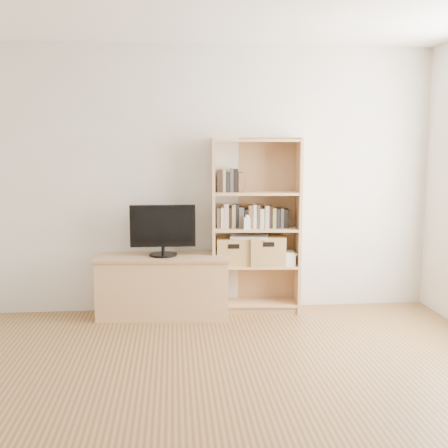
{
  "coord_description": "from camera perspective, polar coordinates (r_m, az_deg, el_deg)",
  "views": [
    {
      "loc": [
        -0.33,
        -3.04,
        1.65
      ],
      "look_at": [
        0.12,
        1.9,
        0.94
      ],
      "focal_mm": 45.0,
      "sensor_mm": 36.0,
      "label": 1
    }
  ],
  "objects": [
    {
      "name": "floor",
      "position": [
        3.47,
        0.98,
        -20.27
      ],
      "size": [
        4.5,
        5.0,
        0.01
      ],
      "primitive_type": "cube",
      "color": "brown",
      "rests_on": "ground"
    },
    {
      "name": "back_wall",
      "position": [
        5.56,
        -1.77,
        4.48
      ],
      "size": [
        4.5,
        0.02,
        2.6
      ],
      "primitive_type": "cube",
      "color": "beige",
      "rests_on": "floor"
    },
    {
      "name": "tv_stand",
      "position": [
        5.48,
        -6.15,
        -6.39
      ],
      "size": [
        1.27,
        0.56,
        0.57
      ],
      "primitive_type": "cube",
      "rotation": [
        0.0,
        0.0,
        -0.07
      ],
      "color": "tan",
      "rests_on": "floor"
    },
    {
      "name": "bookshelf",
      "position": [
        5.5,
        3.29,
        -0.19
      ],
      "size": [
        0.88,
        0.37,
        1.72
      ],
      "primitive_type": "cube",
      "rotation": [
        0.0,
        0.0,
        -0.07
      ],
      "color": "tan",
      "rests_on": "floor"
    },
    {
      "name": "television",
      "position": [
        5.37,
        -6.23,
        -0.66
      ],
      "size": [
        0.62,
        0.05,
        0.49
      ],
      "primitive_type": "cube",
      "rotation": [
        0.0,
        0.0,
        -0.01
      ],
      "color": "black",
      "rests_on": "tv_stand"
    },
    {
      "name": "books_row_mid",
      "position": [
        5.51,
        3.28,
        0.74
      ],
      "size": [
        0.81,
        0.19,
        0.21
      ],
      "primitive_type": "cube",
      "rotation": [
        0.0,
        0.0,
        -0.05
      ],
      "color": "#3E3933",
      "rests_on": "bookshelf"
    },
    {
      "name": "books_row_upper",
      "position": [
        5.46,
        1.31,
        4.25
      ],
      "size": [
        0.36,
        0.15,
        0.18
      ],
      "primitive_type": "cube",
      "rotation": [
        0.0,
        0.0,
        -0.05
      ],
      "color": "#3E3933",
      "rests_on": "bookshelf"
    },
    {
      "name": "baby_monitor",
      "position": [
        5.39,
        2.35,
        0.06
      ],
      "size": [
        0.06,
        0.04,
        0.12
      ],
      "primitive_type": "cube",
      "rotation": [
        0.0,
        0.0,
        -0.06
      ],
      "color": "white",
      "rests_on": "bookshelf"
    },
    {
      "name": "basket_left",
      "position": [
        5.52,
        0.9,
        -2.77
      ],
      "size": [
        0.33,
        0.28,
        0.26
      ],
      "primitive_type": "cube",
      "rotation": [
        0.0,
        0.0,
        -0.04
      ],
      "color": "tan",
      "rests_on": "bookshelf"
    },
    {
      "name": "basket_right",
      "position": [
        5.54,
        4.35,
        -2.65
      ],
      "size": [
        0.35,
        0.29,
        0.28
      ],
      "primitive_type": "cube",
      "rotation": [
        0.0,
        0.0,
        -0.03
      ],
      "color": "tan",
      "rests_on": "bookshelf"
    },
    {
      "name": "laptop",
      "position": [
        5.5,
        2.62,
        -1.29
      ],
      "size": [
        0.4,
        0.32,
        0.03
      ],
      "primitive_type": "cube",
      "rotation": [
        0.0,
        0.0,
        -0.25
      ],
      "color": "silver",
      "rests_on": "basket_left"
    },
    {
      "name": "magazine_stack",
      "position": [
        5.58,
        6.3,
        -3.51
      ],
      "size": [
        0.18,
        0.25,
        0.11
      ],
      "primitive_type": "cube",
      "rotation": [
        0.0,
        0.0,
        -0.07
      ],
      "color": "silver",
      "rests_on": "bookshelf"
    }
  ]
}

